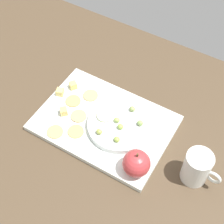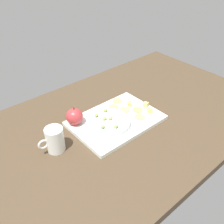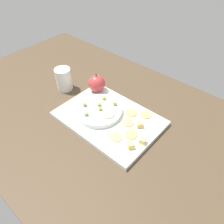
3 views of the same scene
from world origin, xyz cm
name	(u,v)px [view 2 (image 2 of 3)]	position (x,y,z in cm)	size (l,w,h in cm)	color
table	(114,127)	(0.00, 0.00, 1.72)	(148.35, 82.84, 3.43)	#4E3C29
platter	(116,120)	(-1.56, -0.64, 4.26)	(37.23, 26.18, 1.66)	white
serving_dish	(109,123)	(3.03, 0.21, 6.01)	(17.92, 17.92, 1.84)	silver
apple_whole	(75,116)	(13.28, -9.53, 8.63)	(7.09, 7.09, 7.09)	#BE383C
apple_stem	(74,108)	(13.28, -9.53, 12.77)	(0.50, 0.50, 1.20)	brown
cheese_cube_0	(146,105)	(-18.08, 1.13, 6.11)	(2.04, 2.04, 2.04)	#EDD274
cheese_cube_1	(150,110)	(-16.26, 5.28, 6.11)	(2.04, 2.04, 2.04)	#F2D46A
cheese_cube_2	(129,104)	(-12.96, -4.22, 6.11)	(2.04, 2.04, 2.04)	#EBC46A
cracker_0	(125,110)	(-8.77, -2.95, 5.29)	(4.47, 4.47, 0.40)	tan
cracker_1	(140,117)	(-9.99, 5.20, 5.29)	(4.47, 4.47, 0.40)	tan
cracker_2	(117,101)	(-11.32, -10.72, 5.29)	(4.47, 4.47, 0.40)	tan
cracker_3	(114,107)	(-6.46, -7.70, 5.29)	(4.47, 4.47, 0.40)	tan
cracker_4	(138,110)	(-13.23, 0.79, 5.29)	(4.47, 4.47, 0.40)	tan
grape_0	(111,119)	(2.13, 0.47, 7.60)	(1.67, 1.50, 1.35)	#9DBA5A
grape_1	(103,127)	(8.09, 2.31, 7.70)	(1.67, 1.50, 1.56)	#8EB75E
grape_2	(116,126)	(3.92, 5.54, 7.63)	(1.67, 1.50, 1.41)	#96AF5E
grape_3	(106,110)	(-0.07, -5.77, 7.66)	(1.67, 1.50, 1.47)	#9FB14E
grape_4	(105,119)	(4.06, -1.43, 7.64)	(1.67, 1.50, 1.42)	#99BF4E
grape_5	(96,115)	(5.28, -5.41, 7.63)	(1.67, 1.50, 1.42)	#9CBC4F
apple_slice_0	(117,115)	(-1.68, -0.23, 7.23)	(4.80, 4.80, 0.60)	beige
cup	(55,140)	(26.59, -2.75, 8.32)	(9.98, 6.78, 9.78)	white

